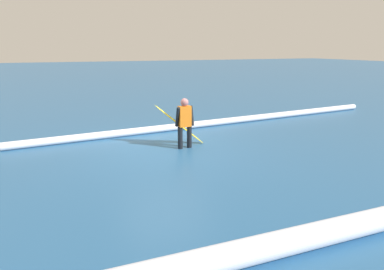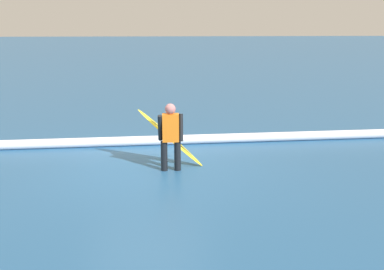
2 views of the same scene
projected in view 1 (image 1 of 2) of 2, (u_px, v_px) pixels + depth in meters
ground_plane at (163, 147)px, 9.30m from camera, size 125.78×125.78×0.00m
surfer at (185, 121)px, 9.02m from camera, size 0.52×0.25×1.43m
surfboard at (179, 125)px, 9.43m from camera, size 1.47×0.60×1.23m
wave_crest_foreground at (222, 122)px, 11.98m from camera, size 14.33×1.19×0.23m
wave_crest_midground at (346, 228)px, 4.80m from camera, size 25.70×1.14×0.36m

